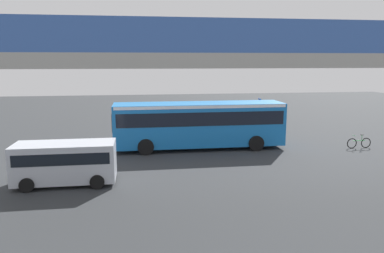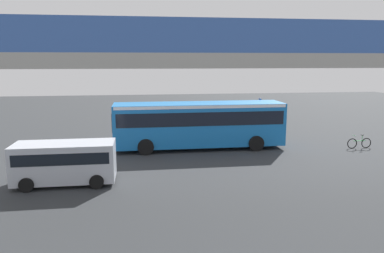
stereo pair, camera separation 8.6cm
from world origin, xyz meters
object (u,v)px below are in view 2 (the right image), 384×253
Objects in this scene: traffic_sign at (260,109)px; city_bus at (199,121)px; bicycle_green at (359,143)px; parked_van at (65,160)px.

city_bus is at bearing 42.26° from traffic_sign.
bicycle_green is 0.63× the size of traffic_sign.
city_bus is at bearing -8.23° from bicycle_green.
bicycle_green is (-10.97, 1.59, -1.51)m from city_bus.
bicycle_green is at bearing -165.63° from parked_van.
traffic_sign reaches higher than bicycle_green.
traffic_sign is (4.79, -7.20, 1.52)m from bicycle_green.
city_bus is 11.18m from bicycle_green.
city_bus is 8.35m from traffic_sign.
bicycle_green is 8.78m from traffic_sign.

